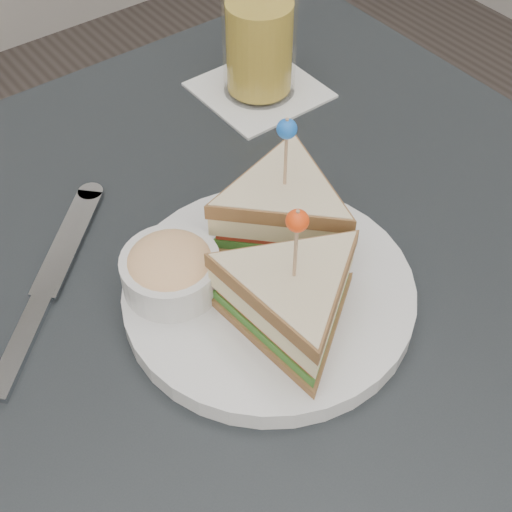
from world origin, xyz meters
name	(u,v)px	position (x,y,z in m)	size (l,w,h in m)	color
table	(254,361)	(0.00, 0.00, 0.67)	(0.80, 0.80, 0.75)	black
plate_meal	(272,263)	(0.02, 0.00, 0.79)	(0.27, 0.27, 0.14)	silver
cutlery_knife	(47,288)	(-0.13, 0.12, 0.75)	(0.19, 0.18, 0.01)	#B5BAC0
drink_set	(259,34)	(0.19, 0.24, 0.82)	(0.13, 0.13, 0.16)	white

